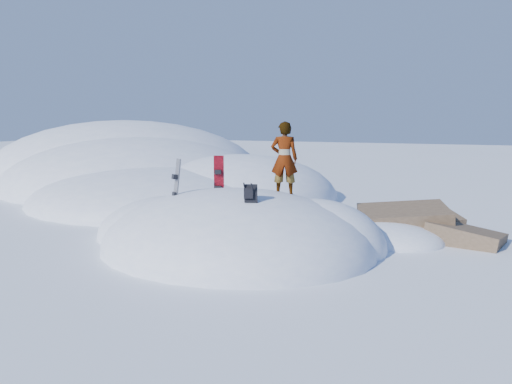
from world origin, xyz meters
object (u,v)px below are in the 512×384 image
at_px(backpack, 250,193).
at_px(snowboard_red, 219,182).
at_px(person, 284,159).
at_px(snowboard_dark, 176,188).

bearing_deg(backpack, snowboard_red, 109.66).
bearing_deg(snowboard_red, backpack, -66.79).
height_order(backpack, person, person).
bearing_deg(backpack, person, 57.58).
bearing_deg(snowboard_dark, snowboard_red, 97.78).
xyz_separation_m(snowboard_red, snowboard_dark, (-0.65, -1.07, -0.06)).
bearing_deg(snowboard_red, person, -18.85).
height_order(snowboard_dark, person, person).
xyz_separation_m(backpack, person, (0.16, 1.69, 0.67)).
bearing_deg(snowboard_dark, person, 65.43).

